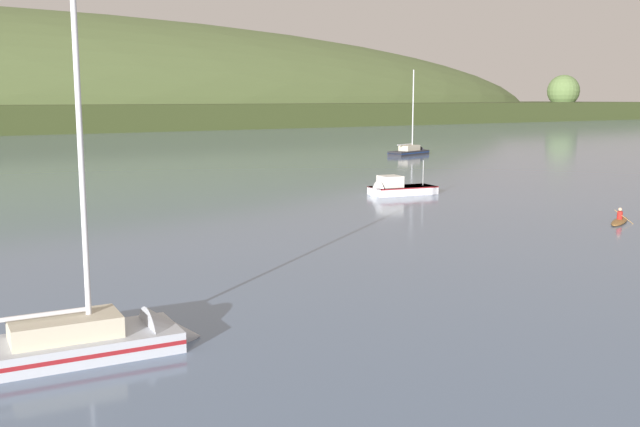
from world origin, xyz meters
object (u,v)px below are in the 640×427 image
sailboat_near_mooring (94,347)px  sailboat_midwater_white (412,154)px  canoe_with_paddler (619,221)px  fishing_boat_moored (396,191)px

sailboat_near_mooring → sailboat_midwater_white: sailboat_midwater_white is taller
sailboat_near_mooring → canoe_with_paddler: 33.49m
sailboat_near_mooring → sailboat_midwater_white: bearing=48.2°
fishing_boat_moored → canoe_with_paddler: (3.28, -17.40, -0.16)m
sailboat_midwater_white → sailboat_near_mooring: bearing=-152.4°
sailboat_midwater_white → canoe_with_paddler: sailboat_midwater_white is taller
sailboat_near_mooring → canoe_with_paddler: sailboat_near_mooring is taller
sailboat_near_mooring → fishing_boat_moored: (29.61, 23.71, 0.07)m
sailboat_midwater_white → canoe_with_paddler: (-23.69, -48.48, -0.04)m
sailboat_midwater_white → canoe_with_paddler: 53.96m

